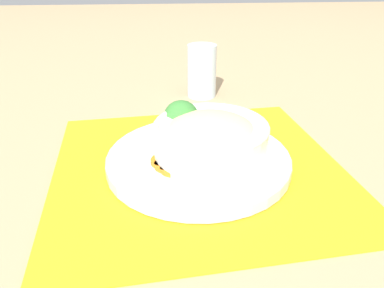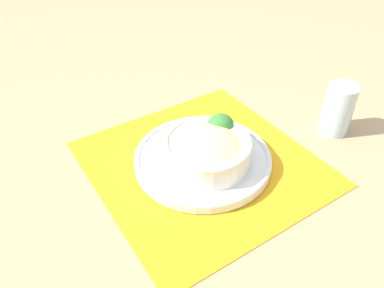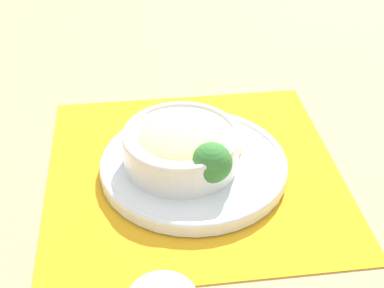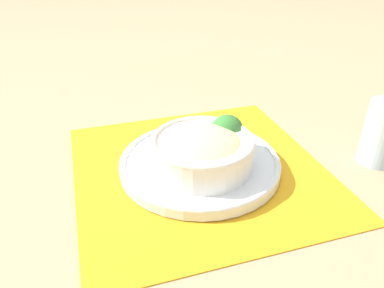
# 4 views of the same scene
# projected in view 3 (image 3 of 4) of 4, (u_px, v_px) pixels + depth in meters

# --- Properties ---
(ground_plane) EXTENTS (4.00, 4.00, 0.00)m
(ground_plane) POSITION_uv_depth(u_px,v_px,m) (194.00, 172.00, 0.81)
(ground_plane) COLOR tan
(placemat) EXTENTS (0.47, 0.47, 0.00)m
(placemat) POSITION_uv_depth(u_px,v_px,m) (194.00, 171.00, 0.80)
(placemat) COLOR orange
(placemat) RESTS_ON ground_plane
(plate) EXTENTS (0.28, 0.28, 0.02)m
(plate) POSITION_uv_depth(u_px,v_px,m) (194.00, 164.00, 0.80)
(plate) COLOR silver
(plate) RESTS_ON placemat
(bowl) EXTENTS (0.17, 0.17, 0.06)m
(bowl) POSITION_uv_depth(u_px,v_px,m) (181.00, 145.00, 0.77)
(bowl) COLOR silver
(bowl) RESTS_ON plate
(broccoli_floret) EXTENTS (0.06, 0.06, 0.07)m
(broccoli_floret) POSITION_uv_depth(u_px,v_px,m) (212.00, 163.00, 0.73)
(broccoli_floret) COLOR #759E51
(broccoli_floret) RESTS_ON plate
(carrot_slice_near) EXTENTS (0.04, 0.04, 0.01)m
(carrot_slice_near) POSITION_uv_depth(u_px,v_px,m) (227.00, 152.00, 0.81)
(carrot_slice_near) COLOR orange
(carrot_slice_near) RESTS_ON plate
(carrot_slice_middle) EXTENTS (0.04, 0.04, 0.01)m
(carrot_slice_middle) POSITION_uv_depth(u_px,v_px,m) (223.00, 148.00, 0.82)
(carrot_slice_middle) COLOR orange
(carrot_slice_middle) RESTS_ON plate
(carrot_slice_far) EXTENTS (0.04, 0.04, 0.01)m
(carrot_slice_far) POSITION_uv_depth(u_px,v_px,m) (218.00, 144.00, 0.82)
(carrot_slice_far) COLOR orange
(carrot_slice_far) RESTS_ON plate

